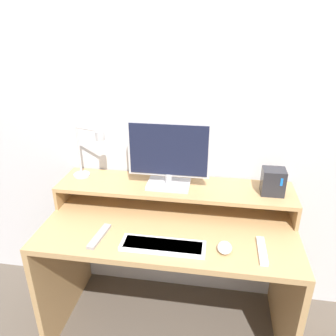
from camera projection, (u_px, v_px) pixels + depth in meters
name	position (u px, v px, depth m)	size (l,w,h in m)	color
wall_back	(179.00, 109.00, 1.83)	(6.00, 0.05, 2.50)	silver
desk	(169.00, 254.00, 1.80)	(1.31, 0.65, 0.73)	tan
monitor_shelf	(174.00, 189.00, 1.84)	(1.31, 0.29, 0.13)	tan
monitor	(169.00, 155.00, 1.75)	(0.44, 0.16, 0.37)	#BCBCC1
desk_lamp	(89.00, 153.00, 1.85)	(0.23, 0.13, 0.31)	silver
router_dock	(273.00, 182.00, 1.72)	(0.12, 0.10, 0.14)	#28282D
keyboard	(163.00, 246.00, 1.54)	(0.40, 0.12, 0.02)	white
mouse	(225.00, 248.00, 1.51)	(0.07, 0.09, 0.04)	white
remote_control	(99.00, 236.00, 1.61)	(0.06, 0.20, 0.02)	#99999E
remote_secondary	(262.00, 251.00, 1.51)	(0.04, 0.20, 0.02)	white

